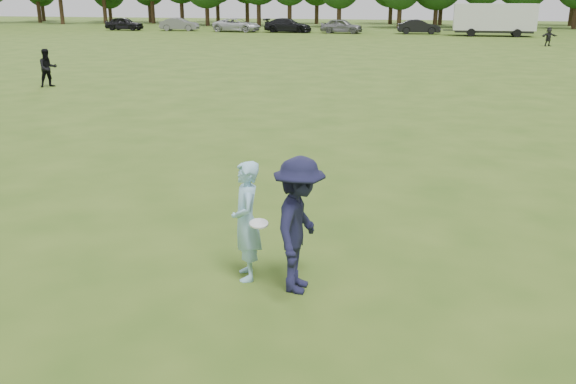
{
  "coord_description": "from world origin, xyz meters",
  "views": [
    {
      "loc": [
        3.0,
        -8.19,
        4.07
      ],
      "look_at": [
        0.9,
        0.71,
        1.1
      ],
      "focal_mm": 38.0,
      "sensor_mm": 36.0,
      "label": 1
    }
  ],
  "objects_px": {
    "car_e": "(342,26)",
    "thrower": "(246,221)",
    "defender": "(299,225)",
    "car_d": "(288,25)",
    "cargo_trailer": "(494,18)",
    "car_f": "(419,27)",
    "player_far_a": "(48,68)",
    "player_far_d": "(549,37)",
    "car_b": "(179,24)",
    "car_c": "(237,25)",
    "car_a": "(124,24)"
  },
  "relations": [
    {
      "from": "car_d",
      "to": "car_b",
      "type": "bearing_deg",
      "value": 88.74
    },
    {
      "from": "cargo_trailer",
      "to": "player_far_d",
      "type": "bearing_deg",
      "value": -74.38
    },
    {
      "from": "player_far_a",
      "to": "car_a",
      "type": "relative_size",
      "value": 0.38
    },
    {
      "from": "defender",
      "to": "car_c",
      "type": "distance_m",
      "value": 64.07
    },
    {
      "from": "thrower",
      "to": "car_e",
      "type": "bearing_deg",
      "value": 164.73
    },
    {
      "from": "player_far_a",
      "to": "car_d",
      "type": "height_order",
      "value": "player_far_a"
    },
    {
      "from": "player_far_a",
      "to": "car_c",
      "type": "bearing_deg",
      "value": 46.13
    },
    {
      "from": "thrower",
      "to": "car_f",
      "type": "xyz_separation_m",
      "value": [
        0.71,
        61.3,
        -0.15
      ]
    },
    {
      "from": "car_e",
      "to": "car_b",
      "type": "bearing_deg",
      "value": 95.06
    },
    {
      "from": "player_far_a",
      "to": "car_d",
      "type": "xyz_separation_m",
      "value": [
        1.03,
        43.71,
        -0.09
      ]
    },
    {
      "from": "car_c",
      "to": "defender",
      "type": "bearing_deg",
      "value": -155.88
    },
    {
      "from": "player_far_a",
      "to": "player_far_d",
      "type": "xyz_separation_m",
      "value": [
        26.3,
        30.15,
        -0.1
      ]
    },
    {
      "from": "player_far_a",
      "to": "car_f",
      "type": "height_order",
      "value": "player_far_a"
    },
    {
      "from": "car_b",
      "to": "cargo_trailer",
      "type": "xyz_separation_m",
      "value": [
        35.04,
        -1.78,
        1.04
      ]
    },
    {
      "from": "cargo_trailer",
      "to": "car_e",
      "type": "bearing_deg",
      "value": 175.43
    },
    {
      "from": "thrower",
      "to": "cargo_trailer",
      "type": "bearing_deg",
      "value": 149.72
    },
    {
      "from": "cargo_trailer",
      "to": "car_f",
      "type": "bearing_deg",
      "value": 165.08
    },
    {
      "from": "car_c",
      "to": "car_e",
      "type": "distance_m",
      "value": 12.01
    },
    {
      "from": "thrower",
      "to": "car_e",
      "type": "relative_size",
      "value": 0.39
    },
    {
      "from": "car_d",
      "to": "car_e",
      "type": "height_order",
      "value": "car_e"
    },
    {
      "from": "defender",
      "to": "car_d",
      "type": "relative_size",
      "value": 0.37
    },
    {
      "from": "car_d",
      "to": "cargo_trailer",
      "type": "relative_size",
      "value": 0.59
    },
    {
      "from": "player_far_a",
      "to": "car_c",
      "type": "height_order",
      "value": "player_far_a"
    },
    {
      "from": "defender",
      "to": "car_d",
      "type": "height_order",
      "value": "defender"
    },
    {
      "from": "car_b",
      "to": "car_d",
      "type": "xyz_separation_m",
      "value": [
        13.16,
        -0.35,
        0.04
      ]
    },
    {
      "from": "defender",
      "to": "car_e",
      "type": "xyz_separation_m",
      "value": [
        -8.4,
        60.76,
        -0.21
      ]
    },
    {
      "from": "car_f",
      "to": "car_d",
      "type": "bearing_deg",
      "value": 85.16
    },
    {
      "from": "player_far_d",
      "to": "car_c",
      "type": "distance_m",
      "value": 33.92
    },
    {
      "from": "defender",
      "to": "car_e",
      "type": "relative_size",
      "value": 0.43
    },
    {
      "from": "thrower",
      "to": "car_b",
      "type": "relative_size",
      "value": 0.41
    },
    {
      "from": "defender",
      "to": "player_far_a",
      "type": "distance_m",
      "value": 23.19
    },
    {
      "from": "thrower",
      "to": "car_e",
      "type": "height_order",
      "value": "thrower"
    },
    {
      "from": "thrower",
      "to": "car_f",
      "type": "relative_size",
      "value": 0.4
    },
    {
      "from": "car_a",
      "to": "car_b",
      "type": "relative_size",
      "value": 1.01
    },
    {
      "from": "car_e",
      "to": "thrower",
      "type": "bearing_deg",
      "value": -166.28
    },
    {
      "from": "car_f",
      "to": "cargo_trailer",
      "type": "relative_size",
      "value": 0.51
    },
    {
      "from": "player_far_a",
      "to": "car_c",
      "type": "distance_m",
      "value": 43.78
    },
    {
      "from": "defender",
      "to": "car_b",
      "type": "bearing_deg",
      "value": 25.45
    },
    {
      "from": "car_c",
      "to": "car_d",
      "type": "relative_size",
      "value": 1.02
    },
    {
      "from": "player_far_d",
      "to": "defender",
      "type": "bearing_deg",
      "value": -129.88
    },
    {
      "from": "player_far_d",
      "to": "car_e",
      "type": "xyz_separation_m",
      "value": [
        -19.17,
        13.39,
        0.02
      ]
    },
    {
      "from": "car_d",
      "to": "car_a",
      "type": "bearing_deg",
      "value": 90.59
    },
    {
      "from": "car_d",
      "to": "car_e",
      "type": "distance_m",
      "value": 6.1
    },
    {
      "from": "car_f",
      "to": "car_c",
      "type": "bearing_deg",
      "value": 85.07
    },
    {
      "from": "car_a",
      "to": "car_f",
      "type": "xyz_separation_m",
      "value": [
        34.37,
        0.69,
        -0.02
      ]
    },
    {
      "from": "thrower",
      "to": "car_d",
      "type": "relative_size",
      "value": 0.34
    },
    {
      "from": "car_a",
      "to": "car_d",
      "type": "bearing_deg",
      "value": -88.61
    },
    {
      "from": "car_b",
      "to": "car_c",
      "type": "relative_size",
      "value": 0.82
    },
    {
      "from": "defender",
      "to": "cargo_trailer",
      "type": "xyz_separation_m",
      "value": [
        7.38,
        59.5,
        0.79
      ]
    },
    {
      "from": "thrower",
      "to": "player_far_d",
      "type": "height_order",
      "value": "thrower"
    }
  ]
}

